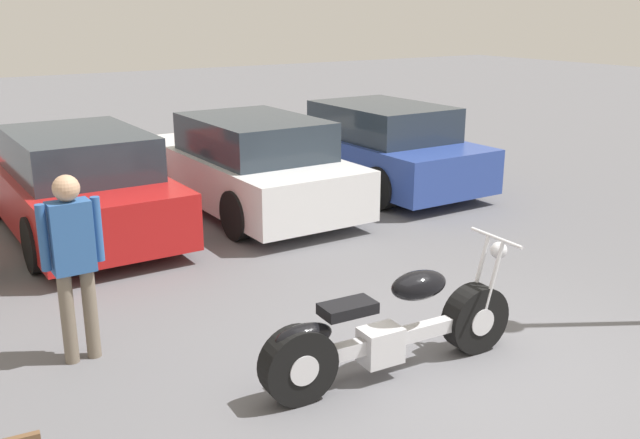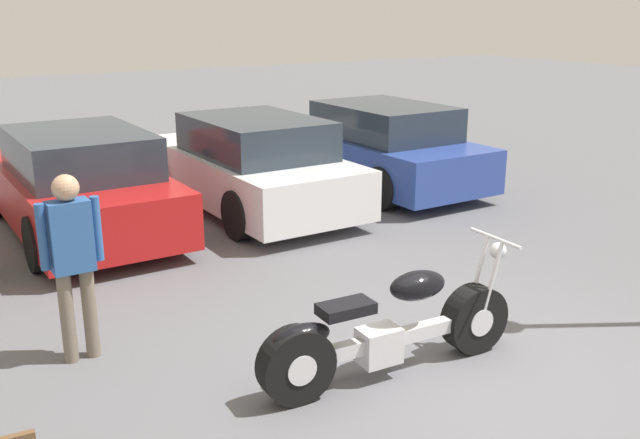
{
  "view_description": "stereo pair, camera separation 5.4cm",
  "coord_description": "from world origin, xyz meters",
  "px_view_note": "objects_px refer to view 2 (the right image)",
  "views": [
    {
      "loc": [
        -3.96,
        -3.89,
        2.94
      ],
      "look_at": [
        -0.17,
        1.99,
        0.85
      ],
      "focal_mm": 40.0,
      "sensor_mm": 36.0,
      "label": 1
    },
    {
      "loc": [
        -3.92,
        -3.92,
        2.94
      ],
      "look_at": [
        -0.17,
        1.99,
        0.85
      ],
      "focal_mm": 40.0,
      "sensor_mm": 36.0,
      "label": 2
    }
  ],
  "objects_px": {
    "parked_car_blue": "(377,147)",
    "person_standing": "(72,253)",
    "motorcycle": "(387,332)",
    "parked_car_white": "(250,165)",
    "parked_car_red": "(79,184)"
  },
  "relations": [
    {
      "from": "person_standing",
      "to": "parked_car_white",
      "type": "bearing_deg",
      "value": 45.65
    },
    {
      "from": "motorcycle",
      "to": "parked_car_white",
      "type": "bearing_deg",
      "value": 74.92
    },
    {
      "from": "parked_car_white",
      "to": "person_standing",
      "type": "relative_size",
      "value": 2.61
    },
    {
      "from": "parked_car_blue",
      "to": "parked_car_white",
      "type": "bearing_deg",
      "value": -176.81
    },
    {
      "from": "parked_car_white",
      "to": "parked_car_red",
      "type": "bearing_deg",
      "value": 175.95
    },
    {
      "from": "parked_car_white",
      "to": "parked_car_blue",
      "type": "distance_m",
      "value": 2.48
    },
    {
      "from": "motorcycle",
      "to": "parked_car_red",
      "type": "bearing_deg",
      "value": 101.39
    },
    {
      "from": "parked_car_red",
      "to": "person_standing",
      "type": "bearing_deg",
      "value": -104.75
    },
    {
      "from": "parked_car_red",
      "to": "person_standing",
      "type": "xyz_separation_m",
      "value": [
        -0.98,
        -3.71,
        0.3
      ]
    },
    {
      "from": "parked_car_blue",
      "to": "person_standing",
      "type": "xyz_separation_m",
      "value": [
        -5.94,
        -3.68,
        0.3
      ]
    },
    {
      "from": "motorcycle",
      "to": "parked_car_blue",
      "type": "relative_size",
      "value": 0.55
    },
    {
      "from": "parked_car_blue",
      "to": "person_standing",
      "type": "bearing_deg",
      "value": -148.24
    },
    {
      "from": "parked_car_red",
      "to": "parked_car_white",
      "type": "bearing_deg",
      "value": -4.05
    },
    {
      "from": "parked_car_red",
      "to": "parked_car_white",
      "type": "height_order",
      "value": "same"
    },
    {
      "from": "parked_car_blue",
      "to": "parked_car_red",
      "type": "bearing_deg",
      "value": 179.57
    }
  ]
}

